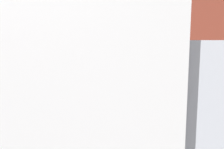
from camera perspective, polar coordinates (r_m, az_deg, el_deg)
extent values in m
plane|color=#47474C|center=(6.85, -5.20, -6.76)|extent=(80.00, 80.00, 0.00)
cube|color=gray|center=(8.49, -1.69, -3.81)|extent=(36.00, 3.50, 0.01)
cube|color=brown|center=(11.75, 2.36, 13.71)|extent=(36.00, 0.50, 5.81)
torus|color=black|center=(7.84, -1.27, -2.29)|extent=(0.68, 0.20, 0.68)
torus|color=black|center=(8.01, -10.59, -2.02)|extent=(0.74, 0.26, 0.73)
cylinder|color=silver|center=(7.89, -5.98, -1.97)|extent=(1.23, 0.27, 0.06)
cube|color=#99999E|center=(7.91, -6.55, -2.24)|extent=(0.35, 0.27, 0.28)
ellipsoid|color=orange|center=(7.85, -5.43, -0.24)|extent=(0.47, 0.26, 0.20)
ellipsoid|color=orange|center=(7.99, -10.26, -1.60)|extent=(0.46, 0.25, 0.10)
cube|color=black|center=(7.91, -8.01, -0.66)|extent=(0.31, 0.25, 0.08)
cylinder|color=silver|center=(7.79, -1.57, -0.05)|extent=(0.05, 0.05, 0.62)
cylinder|color=silver|center=(7.75, -1.58, 2.59)|extent=(0.13, 0.58, 0.03)
sphere|color=white|center=(7.76, -0.83, 1.27)|extent=(0.11, 0.11, 0.11)
cylinder|color=silver|center=(8.11, -8.07, -2.59)|extent=(0.55, 0.16, 0.06)
torus|color=black|center=(7.38, 14.11, -3.19)|extent=(0.67, 0.28, 0.68)
torus|color=black|center=(7.06, 4.07, -3.26)|extent=(0.74, 0.34, 0.73)
cylinder|color=silver|center=(7.18, 9.20, -3.02)|extent=(1.20, 0.42, 0.06)
cube|color=#99999E|center=(7.17, 8.58, -3.35)|extent=(0.37, 0.30, 0.28)
ellipsoid|color=blue|center=(7.16, 9.87, -1.12)|extent=(0.48, 0.31, 0.20)
ellipsoid|color=blue|center=(7.05, 4.47, -2.78)|extent=(0.47, 0.30, 0.10)
cube|color=black|center=(7.09, 7.04, -1.65)|extent=(0.33, 0.27, 0.08)
cylinder|color=silver|center=(7.31, 13.89, -0.82)|extent=(0.05, 0.05, 0.62)
cylinder|color=silver|center=(7.27, 13.99, 1.99)|extent=(0.20, 0.56, 0.03)
sphere|color=white|center=(7.32, 14.68, 0.59)|extent=(0.11, 0.11, 0.11)
cylinder|color=silver|center=(7.28, 6.45, -3.79)|extent=(0.54, 0.22, 0.06)
cylinder|color=black|center=(3.63, 24.04, -13.61)|extent=(0.91, 0.30, 0.90)
cube|color=red|center=(4.09, -17.82, 2.57)|extent=(3.60, 0.11, 0.44)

